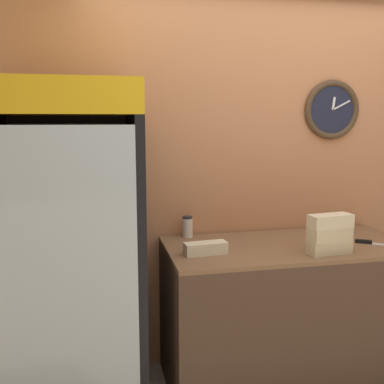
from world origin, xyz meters
The scene contains 9 objects.
wall_back centered at (0.00, 1.33, 1.35)m, with size 5.20×0.10×2.70m.
prep_counter centered at (0.00, 0.92, 0.46)m, with size 1.55×0.73×0.92m.
beverage_cooler centered at (-1.33, 0.98, 1.05)m, with size 0.80×0.71×1.90m.
sandwich_stack_bottom centered at (0.14, 0.68, 0.96)m, with size 0.27×0.13×0.08m.
sandwich_stack_middle centered at (0.14, 0.68, 1.04)m, with size 0.27×0.14×0.08m.
sandwich_stack_top centered at (0.14, 0.68, 1.12)m, with size 0.27×0.13×0.08m.
sandwich_flat_left centered at (-0.56, 0.82, 0.96)m, with size 0.26×0.11×0.07m.
chefs_knife centered at (0.53, 0.80, 0.93)m, with size 0.31×0.22×0.02m.
condiment_jar centered at (-0.59, 1.22, 0.99)m, with size 0.07×0.07×0.14m.
Camera 1 is at (-1.18, -1.63, 1.70)m, focal length 42.00 mm.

